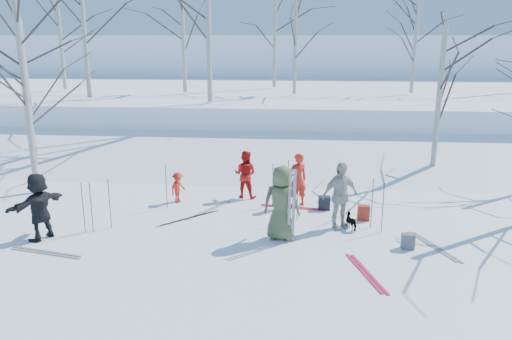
# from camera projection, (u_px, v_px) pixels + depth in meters

# --- Properties ---
(ground) EXTENTS (120.00, 120.00, 0.00)m
(ground) POSITION_uv_depth(u_px,v_px,m) (251.00, 234.00, 12.83)
(ground) COLOR white
(ground) RESTS_ON ground
(snow_ramp) EXTENTS (70.00, 9.49, 4.12)m
(snow_ramp) POSITION_uv_depth(u_px,v_px,m) (268.00, 162.00, 19.53)
(snow_ramp) COLOR white
(snow_ramp) RESTS_ON ground
(snow_plateau) EXTENTS (70.00, 18.00, 2.20)m
(snow_plateau) POSITION_uv_depth(u_px,v_px,m) (280.00, 106.00, 28.93)
(snow_plateau) COLOR white
(snow_plateau) RESTS_ON ground
(far_hill) EXTENTS (90.00, 30.00, 6.00)m
(far_hill) POSITION_uv_depth(u_px,v_px,m) (289.00, 67.00, 48.88)
(far_hill) COLOR white
(far_hill) RESTS_ON ground
(skier_olive_center) EXTENTS (1.00, 0.73, 1.88)m
(skier_olive_center) POSITION_uv_depth(u_px,v_px,m) (281.00, 203.00, 12.29)
(skier_olive_center) COLOR #444D2E
(skier_olive_center) RESTS_ON ground
(skier_red_north) EXTENTS (0.70, 0.61, 1.62)m
(skier_red_north) POSITION_uv_depth(u_px,v_px,m) (298.00, 180.00, 14.77)
(skier_red_north) COLOR red
(skier_red_north) RESTS_ON ground
(skier_redor_behind) EXTENTS (0.84, 0.72, 1.50)m
(skier_redor_behind) POSITION_uv_depth(u_px,v_px,m) (245.00, 174.00, 15.57)
(skier_redor_behind) COLOR #B7100E
(skier_redor_behind) RESTS_ON ground
(skier_red_seated) EXTENTS (0.57, 0.70, 0.95)m
(skier_red_seated) POSITION_uv_depth(u_px,v_px,m) (178.00, 187.00, 15.16)
(skier_red_seated) COLOR red
(skier_red_seated) RESTS_ON ground
(skier_cream_east) EXTENTS (1.13, 0.90, 1.80)m
(skier_cream_east) POSITION_uv_depth(u_px,v_px,m) (340.00, 196.00, 13.00)
(skier_cream_east) COLOR beige
(skier_cream_east) RESTS_ON ground
(skier_grey_west) EXTENTS (1.14, 1.64, 1.70)m
(skier_grey_west) POSITION_uv_depth(u_px,v_px,m) (39.00, 206.00, 12.31)
(skier_grey_west) COLOR black
(skier_grey_west) RESTS_ON ground
(dog) EXTENTS (0.46, 0.57, 0.44)m
(dog) POSITION_uv_depth(u_px,v_px,m) (352.00, 221.00, 13.08)
(dog) COLOR black
(dog) RESTS_ON ground
(upright_ski_left) EXTENTS (0.10, 0.17, 1.90)m
(upright_ski_left) POSITION_uv_depth(u_px,v_px,m) (290.00, 206.00, 12.06)
(upright_ski_left) COLOR silver
(upright_ski_left) RESTS_ON ground
(upright_ski_right) EXTENTS (0.12, 0.23, 1.89)m
(upright_ski_right) POSITION_uv_depth(u_px,v_px,m) (294.00, 206.00, 12.04)
(upright_ski_right) COLOR silver
(upright_ski_right) RESTS_ON ground
(ski_pair_a) EXTENTS (1.51, 2.04, 0.02)m
(ski_pair_a) POSITION_uv_depth(u_px,v_px,m) (434.00, 246.00, 12.03)
(ski_pair_a) COLOR silver
(ski_pair_a) RESTS_ON ground
(ski_pair_b) EXTENTS (1.24, 2.01, 0.02)m
(ski_pair_b) POSITION_uv_depth(u_px,v_px,m) (366.00, 273.00, 10.68)
(ski_pair_b) COLOR #BD1B37
(ski_pair_b) RESTS_ON ground
(ski_pair_c) EXTENTS (2.10, 2.10, 0.02)m
(ski_pair_c) POSITION_uv_depth(u_px,v_px,m) (189.00, 218.00, 13.89)
(ski_pair_c) COLOR silver
(ski_pair_c) RESTS_ON ground
(ski_pair_d) EXTENTS (0.97, 1.98, 0.02)m
(ski_pair_d) POSITION_uv_depth(u_px,v_px,m) (46.00, 252.00, 11.70)
(ski_pair_d) COLOR silver
(ski_pair_d) RESTS_ON ground
(ski_pair_e) EXTENTS (0.76, 1.96, 0.02)m
(ski_pair_e) POSITION_uv_depth(u_px,v_px,m) (292.00, 207.00, 14.78)
(ski_pair_e) COLOR #BD1B37
(ski_pair_e) RESTS_ON ground
(ski_pair_f) EXTENTS (1.80, 2.07, 0.02)m
(ski_pair_f) POSITION_uv_depth(u_px,v_px,m) (208.00, 210.00, 14.55)
(ski_pair_f) COLOR silver
(ski_pair_f) RESTS_ON ground
(ski_pole_a) EXTENTS (0.02, 0.02, 1.34)m
(ski_pole_a) POSITION_uv_depth(u_px,v_px,m) (91.00, 207.00, 12.79)
(ski_pole_a) COLOR black
(ski_pole_a) RESTS_ON ground
(ski_pole_b) EXTENTS (0.02, 0.02, 1.34)m
(ski_pole_b) POSITION_uv_depth(u_px,v_px,m) (383.00, 208.00, 12.76)
(ski_pole_b) COLOR black
(ski_pole_b) RESTS_ON ground
(ski_pole_c) EXTENTS (0.02, 0.02, 1.34)m
(ski_pole_c) POSITION_uv_depth(u_px,v_px,m) (166.00, 187.00, 14.57)
(ski_pole_c) COLOR black
(ski_pole_c) RESTS_ON ground
(ski_pole_d) EXTENTS (0.02, 0.02, 1.34)m
(ski_pole_d) POSITION_uv_depth(u_px,v_px,m) (110.00, 204.00, 13.08)
(ski_pole_d) COLOR black
(ski_pole_d) RESTS_ON ground
(ski_pole_e) EXTENTS (0.02, 0.02, 1.34)m
(ski_pole_e) POSITION_uv_depth(u_px,v_px,m) (288.00, 182.00, 15.06)
(ski_pole_e) COLOR black
(ski_pole_e) RESTS_ON ground
(ski_pole_f) EXTENTS (0.02, 0.02, 1.34)m
(ski_pole_f) POSITION_uv_depth(u_px,v_px,m) (297.00, 198.00, 13.56)
(ski_pole_f) COLOR black
(ski_pole_f) RESTS_ON ground
(ski_pole_g) EXTENTS (0.02, 0.02, 1.34)m
(ski_pole_g) POSITION_uv_depth(u_px,v_px,m) (83.00, 208.00, 12.76)
(ski_pole_g) COLOR black
(ski_pole_g) RESTS_ON ground
(ski_pole_h) EXTENTS (0.02, 0.02, 1.34)m
(ski_pole_h) POSITION_uv_depth(u_px,v_px,m) (273.00, 185.00, 14.74)
(ski_pole_h) COLOR black
(ski_pole_h) RESTS_ON ground
(ski_pole_i) EXTENTS (0.02, 0.02, 1.34)m
(ski_pole_i) POSITION_uv_depth(u_px,v_px,m) (372.00, 204.00, 13.08)
(ski_pole_i) COLOR black
(ski_pole_i) RESTS_ON ground
(backpack_red) EXTENTS (0.32, 0.22, 0.42)m
(backpack_red) POSITION_uv_depth(u_px,v_px,m) (364.00, 213.00, 13.74)
(backpack_red) COLOR maroon
(backpack_red) RESTS_ON ground
(backpack_grey) EXTENTS (0.30, 0.20, 0.38)m
(backpack_grey) POSITION_uv_depth(u_px,v_px,m) (408.00, 241.00, 11.88)
(backpack_grey) COLOR #505357
(backpack_grey) RESTS_ON ground
(backpack_dark) EXTENTS (0.34, 0.24, 0.40)m
(backpack_dark) POSITION_uv_depth(u_px,v_px,m) (324.00, 203.00, 14.59)
(backpack_dark) COLOR black
(backpack_dark) RESTS_ON ground
(birch_plateau_a) EXTENTS (3.99, 3.99, 4.84)m
(birch_plateau_a) POSITION_uv_depth(u_px,v_px,m) (295.00, 43.00, 23.81)
(birch_plateau_a) COLOR silver
(birch_plateau_a) RESTS_ON snow_plateau
(birch_plateau_c) EXTENTS (3.63, 3.63, 4.33)m
(birch_plateau_c) POSITION_uv_depth(u_px,v_px,m) (415.00, 48.00, 24.35)
(birch_plateau_c) COLOR silver
(birch_plateau_c) RESTS_ON snow_plateau
(birch_plateau_d) EXTENTS (5.34, 5.34, 6.78)m
(birch_plateau_d) POSITION_uv_depth(u_px,v_px,m) (83.00, 21.00, 22.14)
(birch_plateau_d) COLOR silver
(birch_plateau_d) RESTS_ON snow_plateau
(birch_plateau_e) EXTENTS (5.63, 5.63, 7.18)m
(birch_plateau_e) POSITION_uv_depth(u_px,v_px,m) (208.00, 15.00, 20.69)
(birch_plateau_e) COLOR silver
(birch_plateau_e) RESTS_ON snow_plateau
(birch_plateau_f) EXTENTS (4.33, 4.33, 5.32)m
(birch_plateau_f) POSITION_uv_depth(u_px,v_px,m) (60.00, 38.00, 25.81)
(birch_plateau_f) COLOR silver
(birch_plateau_f) RESTS_ON snow_plateau
(birch_plateau_g) EXTENTS (4.39, 4.39, 5.42)m
(birch_plateau_g) POSITION_uv_depth(u_px,v_px,m) (183.00, 37.00, 24.53)
(birch_plateau_g) COLOR silver
(birch_plateau_g) RESTS_ON snow_plateau
(birch_plateau_h) EXTENTS (4.74, 4.74, 5.91)m
(birch_plateau_h) POSITION_uv_depth(u_px,v_px,m) (275.00, 32.00, 27.15)
(birch_plateau_h) COLOR silver
(birch_plateau_h) RESTS_ON snow_plateau
(birch_edge_a) EXTENTS (4.94, 4.94, 6.20)m
(birch_edge_a) POSITION_uv_depth(u_px,v_px,m) (26.00, 97.00, 15.44)
(birch_edge_a) COLOR silver
(birch_edge_a) RESTS_ON ground
(birch_edge_d) EXTENTS (4.49, 4.49, 5.56)m
(birch_edge_d) POSITION_uv_depth(u_px,v_px,m) (28.00, 96.00, 18.49)
(birch_edge_d) COLOR silver
(birch_edge_d) RESTS_ON ground
(birch_edge_e) EXTENTS (4.30, 4.30, 5.29)m
(birch_edge_e) POSITION_uv_depth(u_px,v_px,m) (438.00, 105.00, 17.15)
(birch_edge_e) COLOR silver
(birch_edge_e) RESTS_ON ground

